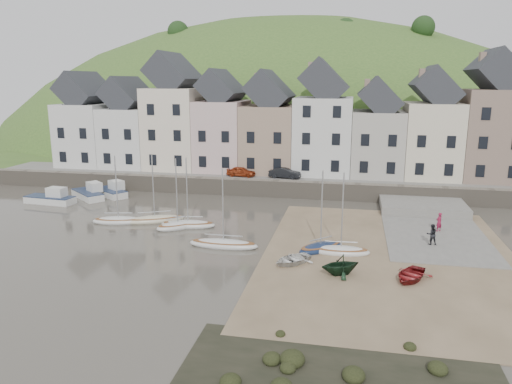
% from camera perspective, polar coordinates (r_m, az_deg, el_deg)
% --- Properties ---
extents(ground, '(160.00, 160.00, 0.00)m').
position_cam_1_polar(ground, '(37.38, -1.83, -6.52)').
color(ground, '#49453A').
rests_on(ground, ground).
extents(quay_land, '(90.00, 30.00, 1.50)m').
position_cam_1_polar(quay_land, '(67.80, 4.35, 2.99)').
color(quay_land, '#3B5C25').
rests_on(quay_land, ground).
extents(quay_street, '(70.00, 7.00, 0.10)m').
position_cam_1_polar(quay_street, '(56.45, 2.91, 1.81)').
color(quay_street, slate).
rests_on(quay_street, quay_land).
extents(seawall, '(70.00, 1.20, 1.80)m').
position_cam_1_polar(seawall, '(53.20, 2.34, 0.41)').
color(seawall, slate).
rests_on(seawall, ground).
extents(beach, '(18.00, 26.00, 0.06)m').
position_cam_1_polar(beach, '(36.59, 15.34, -7.39)').
color(beach, brown).
rests_on(beach, ground).
extents(slipway, '(8.00, 18.00, 0.12)m').
position_cam_1_polar(slipway, '(44.60, 19.84, -3.97)').
color(slipway, slate).
rests_on(slipway, ground).
extents(hillside, '(134.40, 84.00, 84.00)m').
position_cam_1_polar(hillside, '(99.95, 3.33, -4.78)').
color(hillside, '#3B5C25').
rests_on(hillside, ground).
extents(townhouse_terrace, '(61.05, 8.00, 13.93)m').
position_cam_1_polar(townhouse_terrace, '(58.85, 5.20, 7.92)').
color(townhouse_terrace, silver).
rests_on(townhouse_terrace, quay_land).
extents(sailboat_0, '(4.83, 2.44, 6.32)m').
position_cam_1_polar(sailboat_0, '(45.14, -15.81, -3.22)').
color(sailboat_0, silver).
rests_on(sailboat_0, ground).
extents(sailboat_1, '(4.92, 2.14, 6.32)m').
position_cam_1_polar(sailboat_1, '(42.73, -7.97, -3.76)').
color(sailboat_1, silver).
rests_on(sailboat_1, ground).
extents(sailboat_2, '(5.39, 3.67, 6.32)m').
position_cam_1_polar(sailboat_2, '(44.71, -11.79, -3.16)').
color(sailboat_2, beige).
rests_on(sailboat_2, ground).
extents(sailboat_3, '(3.85, 3.69, 6.32)m').
position_cam_1_polar(sailboat_3, '(42.50, -9.14, -3.88)').
color(sailboat_3, silver).
rests_on(sailboat_3, ground).
extents(sailboat_4, '(5.41, 1.50, 6.32)m').
position_cam_1_polar(sailboat_4, '(37.46, -3.83, -6.08)').
color(sailboat_4, silver).
rests_on(sailboat_4, ground).
extents(sailboat_5, '(3.83, 3.82, 6.32)m').
position_cam_1_polar(sailboat_5, '(36.93, 7.57, -6.44)').
color(sailboat_5, '#162545').
rests_on(sailboat_5, ground).
extents(sailboat_6, '(4.31, 1.71, 6.32)m').
position_cam_1_polar(sailboat_6, '(36.46, 9.92, -6.79)').
color(sailboat_6, silver).
rests_on(sailboat_6, ground).
extents(motorboat_0, '(4.75, 3.96, 1.70)m').
position_cam_1_polar(motorboat_0, '(55.77, -16.55, 0.13)').
color(motorboat_0, silver).
rests_on(motorboat_0, ground).
extents(motorboat_1, '(5.42, 2.25, 1.70)m').
position_cam_1_polar(motorboat_1, '(54.57, -22.84, -0.64)').
color(motorboat_1, silver).
rests_on(motorboat_1, ground).
extents(motorboat_2, '(5.02, 4.52, 1.70)m').
position_cam_1_polar(motorboat_2, '(55.57, -18.97, -0.09)').
color(motorboat_2, silver).
rests_on(motorboat_2, ground).
extents(rowboat_white, '(3.56, 3.64, 0.62)m').
position_cam_1_polar(rowboat_white, '(34.07, 4.27, -7.87)').
color(rowboat_white, silver).
rests_on(rowboat_white, beach).
extents(rowboat_green, '(3.39, 3.24, 1.38)m').
position_cam_1_polar(rowboat_green, '(32.51, 9.86, -8.37)').
color(rowboat_green, black).
rests_on(rowboat_green, beach).
extents(rowboat_red, '(3.35, 3.78, 0.65)m').
position_cam_1_polar(rowboat_red, '(32.88, 17.66, -9.25)').
color(rowboat_red, maroon).
rests_on(rowboat_red, beach).
extents(person_red, '(0.70, 0.66, 1.61)m').
position_cam_1_polar(person_red, '(43.43, 20.67, -3.30)').
color(person_red, maroon).
rests_on(person_red, slipway).
extents(person_dark, '(0.89, 0.75, 1.64)m').
position_cam_1_polar(person_dark, '(39.77, 19.92, -4.69)').
color(person_dark, black).
rests_on(person_dark, slipway).
extents(car_left, '(3.46, 1.65, 1.14)m').
position_cam_1_polar(car_left, '(56.20, -1.76, 2.42)').
color(car_left, '#9B3516').
rests_on(car_left, quay_street).
extents(car_right, '(3.71, 1.66, 1.18)m').
position_cam_1_polar(car_right, '(55.27, 3.40, 2.24)').
color(car_right, black).
rests_on(car_right, quay_street).
extents(shore_rocks, '(14.00, 6.00, 0.75)m').
position_cam_1_polar(shore_rocks, '(22.72, 8.60, -20.17)').
color(shore_rocks, black).
rests_on(shore_rocks, ground).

